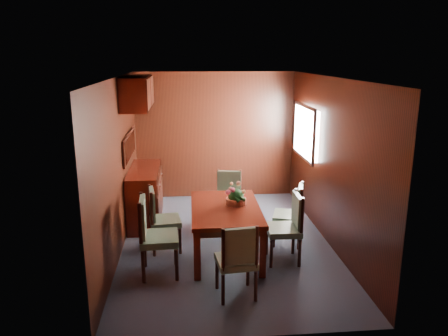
{
  "coord_description": "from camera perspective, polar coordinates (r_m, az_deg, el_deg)",
  "views": [
    {
      "loc": [
        -0.57,
        -5.95,
        2.69
      ],
      "look_at": [
        0.0,
        0.36,
        1.05
      ],
      "focal_mm": 35.0,
      "sensor_mm": 36.0,
      "label": 1
    }
  ],
  "objects": [
    {
      "name": "flower_centerpiece",
      "position": [
        6.0,
        1.57,
        -3.42
      ],
      "size": [
        0.31,
        0.31,
        0.31
      ],
      "color": "#B45237",
      "rests_on": "dining_table"
    },
    {
      "name": "dining_table",
      "position": [
        5.98,
        0.2,
        -5.98
      ],
      "size": [
        0.95,
        1.49,
        0.69
      ],
      "rotation": [
        0.0,
        0.0,
        -0.01
      ],
      "color": "#370D06",
      "rests_on": "ground"
    },
    {
      "name": "sideboard",
      "position": [
        7.34,
        -10.25,
        -3.5
      ],
      "size": [
        0.48,
        1.4,
        0.9
      ],
      "primitive_type": "cube",
      "color": "#370D06",
      "rests_on": "ground"
    },
    {
      "name": "room_shell",
      "position": [
        6.39,
        -0.91,
        4.97
      ],
      "size": [
        3.06,
        4.52,
        2.41
      ],
      "color": "black",
      "rests_on": "ground"
    },
    {
      "name": "chair_left_near",
      "position": [
        5.53,
        -9.3,
        -8.24
      ],
      "size": [
        0.49,
        0.51,
        1.02
      ],
      "rotation": [
        0.0,
        0.0,
        -1.52
      ],
      "color": "black",
      "rests_on": "ground"
    },
    {
      "name": "chair_foot",
      "position": [
        7.07,
        0.58,
        -3.57
      ],
      "size": [
        0.51,
        0.49,
        0.89
      ],
      "rotation": [
        0.0,
        0.0,
        2.91
      ],
      "color": "black",
      "rests_on": "ground"
    },
    {
      "name": "chair_head",
      "position": [
        4.97,
        1.78,
        -11.58
      ],
      "size": [
        0.47,
        0.46,
        0.91
      ],
      "rotation": [
        0.0,
        0.0,
        0.11
      ],
      "color": "black",
      "rests_on": "ground"
    },
    {
      "name": "ground",
      "position": [
        6.56,
        0.28,
        -9.71
      ],
      "size": [
        4.5,
        4.5,
        0.0
      ],
      "primitive_type": "plane",
      "color": "#383D4D",
      "rests_on": "ground"
    },
    {
      "name": "chair_right_near",
      "position": [
        5.89,
        8.47,
        -7.2
      ],
      "size": [
        0.44,
        0.46,
        0.95
      ],
      "rotation": [
        0.0,
        0.0,
        1.54
      ],
      "color": "black",
      "rests_on": "ground"
    },
    {
      "name": "chair_right_far",
      "position": [
        6.42,
        8.98,
        -5.59
      ],
      "size": [
        0.52,
        0.53,
        0.9
      ],
      "rotation": [
        0.0,
        0.0,
        1.27
      ],
      "color": "black",
      "rests_on": "ground"
    },
    {
      "name": "chair_left_far",
      "position": [
        6.2,
        -8.36,
        -6.21
      ],
      "size": [
        0.47,
        0.49,
        0.92
      ],
      "rotation": [
        0.0,
        0.0,
        -1.43
      ],
      "color": "black",
      "rests_on": "ground"
    }
  ]
}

